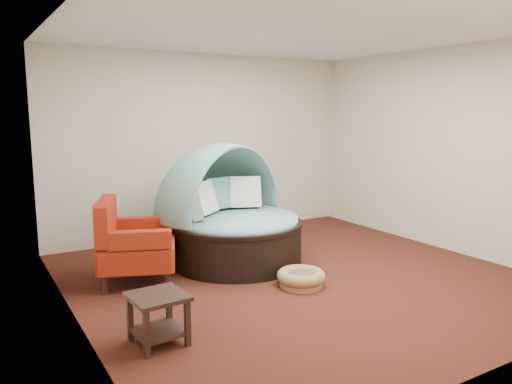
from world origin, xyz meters
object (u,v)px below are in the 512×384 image
canopy_daybed (230,208)px  red_armchair (132,244)px  side_table (158,312)px  pet_basket (301,278)px

canopy_daybed → red_armchair: 1.37m
side_table → canopy_daybed: bearing=47.2°
canopy_daybed → red_armchair: (-1.34, -0.14, -0.26)m
canopy_daybed → pet_basket: 1.39m
pet_basket → side_table: side_table is taller
red_armchair → side_table: 1.63m
pet_basket → side_table: 1.92m
red_armchair → side_table: bearing=-77.8°
canopy_daybed → pet_basket: (0.23, -1.23, -0.61)m
pet_basket → canopy_daybed: bearing=100.8°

